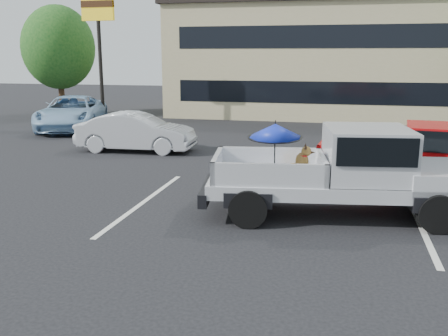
{
  "coord_description": "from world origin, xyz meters",
  "views": [
    {
      "loc": [
        1.34,
        -8.38,
        3.32
      ],
      "look_at": [
        -0.7,
        0.28,
        1.3
      ],
      "focal_mm": 40.0,
      "sensor_mm": 36.0,
      "label": 1
    }
  ],
  "objects_px": {
    "motel_sign": "(99,26)",
    "silver_sedan": "(136,132)",
    "tree_back": "(426,36)",
    "silver_pickup": "(355,167)",
    "blue_suv": "(72,113)",
    "tree_left": "(58,48)",
    "red_pickup": "(430,155)"
  },
  "relations": [
    {
      "from": "motel_sign",
      "to": "silver_sedan",
      "type": "bearing_deg",
      "value": -54.86
    },
    {
      "from": "tree_back",
      "to": "motel_sign",
      "type": "bearing_deg",
      "value": -147.99
    },
    {
      "from": "tree_back",
      "to": "silver_pickup",
      "type": "xyz_separation_m",
      "value": [
        -4.33,
        -21.97,
        -3.36
      ]
    },
    {
      "from": "motel_sign",
      "to": "red_pickup",
      "type": "xyz_separation_m",
      "value": [
        13.53,
        -9.54,
        -3.74
      ]
    },
    {
      "from": "blue_suv",
      "to": "tree_left",
      "type": "bearing_deg",
      "value": 107.17
    },
    {
      "from": "blue_suv",
      "to": "silver_pickup",
      "type": "bearing_deg",
      "value": -57.16
    },
    {
      "from": "tree_back",
      "to": "silver_pickup",
      "type": "bearing_deg",
      "value": -101.14
    },
    {
      "from": "tree_left",
      "to": "silver_sedan",
      "type": "relative_size",
      "value": 1.46
    },
    {
      "from": "tree_back",
      "to": "red_pickup",
      "type": "height_order",
      "value": "tree_back"
    },
    {
      "from": "motel_sign",
      "to": "silver_sedan",
      "type": "height_order",
      "value": "motel_sign"
    },
    {
      "from": "blue_suv",
      "to": "red_pickup",
      "type": "bearing_deg",
      "value": -46.21
    },
    {
      "from": "motel_sign",
      "to": "silver_pickup",
      "type": "relative_size",
      "value": 1.01
    },
    {
      "from": "silver_pickup",
      "to": "blue_suv",
      "type": "relative_size",
      "value": 1.09
    },
    {
      "from": "silver_sedan",
      "to": "blue_suv",
      "type": "xyz_separation_m",
      "value": [
        -4.96,
        4.32,
        0.08
      ]
    },
    {
      "from": "silver_sedan",
      "to": "tree_back",
      "type": "bearing_deg",
      "value": -38.57
    },
    {
      "from": "silver_pickup",
      "to": "blue_suv",
      "type": "xyz_separation_m",
      "value": [
        -12.28,
        10.1,
        -0.3
      ]
    },
    {
      "from": "motel_sign",
      "to": "tree_left",
      "type": "distance_m",
      "value": 5.08
    },
    {
      "from": "tree_back",
      "to": "red_pickup",
      "type": "bearing_deg",
      "value": -97.21
    },
    {
      "from": "blue_suv",
      "to": "silver_sedan",
      "type": "bearing_deg",
      "value": -58.78
    },
    {
      "from": "silver_pickup",
      "to": "blue_suv",
      "type": "bearing_deg",
      "value": 132.36
    },
    {
      "from": "motel_sign",
      "to": "tree_left",
      "type": "height_order",
      "value": "tree_left"
    },
    {
      "from": "tree_left",
      "to": "silver_pickup",
      "type": "height_order",
      "value": "tree_left"
    },
    {
      "from": "red_pickup",
      "to": "blue_suv",
      "type": "relative_size",
      "value": 0.96
    },
    {
      "from": "tree_back",
      "to": "silver_sedan",
      "type": "xyz_separation_m",
      "value": [
        -11.65,
        -16.19,
        -3.73
      ]
    },
    {
      "from": "motel_sign",
      "to": "tree_left",
      "type": "bearing_deg",
      "value": 143.13
    },
    {
      "from": "silver_pickup",
      "to": "silver_sedan",
      "type": "bearing_deg",
      "value": 133.5
    },
    {
      "from": "motel_sign",
      "to": "silver_sedan",
      "type": "xyz_separation_m",
      "value": [
        4.35,
        -6.19,
        -3.97
      ]
    },
    {
      "from": "red_pickup",
      "to": "blue_suv",
      "type": "xyz_separation_m",
      "value": [
        -14.14,
        7.67,
        -0.16
      ]
    },
    {
      "from": "silver_pickup",
      "to": "red_pickup",
      "type": "height_order",
      "value": "silver_pickup"
    },
    {
      "from": "motel_sign",
      "to": "silver_sedan",
      "type": "relative_size",
      "value": 1.46
    },
    {
      "from": "motel_sign",
      "to": "blue_suv",
      "type": "xyz_separation_m",
      "value": [
        -0.61,
        -1.86,
        -3.9
      ]
    },
    {
      "from": "tree_back",
      "to": "red_pickup",
      "type": "distance_m",
      "value": 20.0
    }
  ]
}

